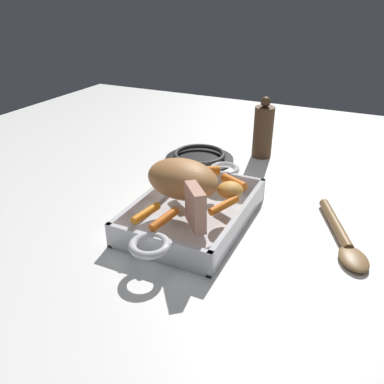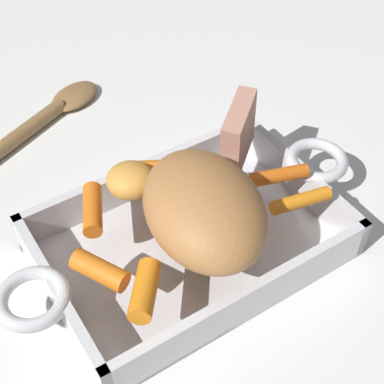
# 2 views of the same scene
# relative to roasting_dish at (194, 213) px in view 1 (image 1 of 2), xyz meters

# --- Properties ---
(ground_plane) EXTENTS (1.92, 1.92, 0.00)m
(ground_plane) POSITION_rel_roasting_dish_xyz_m (0.00, 0.00, -0.02)
(ground_plane) COLOR white
(roasting_dish) EXTENTS (0.40, 0.20, 0.05)m
(roasting_dish) POSITION_rel_roasting_dish_xyz_m (0.00, 0.00, 0.00)
(roasting_dish) COLOR silver
(roasting_dish) RESTS_ON ground_plane
(pork_roast) EXTENTS (0.14, 0.17, 0.07)m
(pork_roast) POSITION_rel_roasting_dish_xyz_m (-0.00, 0.02, 0.07)
(pork_roast) COLOR #B07440
(pork_roast) RESTS_ON roasting_dish
(roast_slice_thick) EXTENTS (0.07, 0.06, 0.08)m
(roast_slice_thick) POSITION_rel_roasting_dish_xyz_m (-0.09, -0.04, 0.07)
(roast_slice_thick) COLOR tan
(roast_slice_thick) RESTS_ON roasting_dish
(baby_carrot_long) EXTENTS (0.04, 0.06, 0.02)m
(baby_carrot_long) POSITION_rel_roasting_dish_xyz_m (0.08, -0.05, 0.05)
(baby_carrot_long) COLOR orange
(baby_carrot_long) RESTS_ON roasting_dish
(baby_carrot_southeast) EXTENTS (0.07, 0.03, 0.02)m
(baby_carrot_southeast) POSITION_rel_roasting_dish_xyz_m (-0.10, 0.05, 0.04)
(baby_carrot_southeast) COLOR orange
(baby_carrot_southeast) RESTS_ON roasting_dish
(baby_carrot_northeast) EXTENTS (0.07, 0.04, 0.02)m
(baby_carrot_northeast) POSITION_rel_roasting_dish_xyz_m (-0.02, -0.07, 0.04)
(baby_carrot_northeast) COLOR orange
(baby_carrot_northeast) RESTS_ON roasting_dish
(baby_carrot_center_left) EXTENTS (0.05, 0.06, 0.02)m
(baby_carrot_center_left) POSITION_rel_roasting_dish_xyz_m (0.08, 0.06, 0.05)
(baby_carrot_center_left) COLOR orange
(baby_carrot_center_left) RESTS_ON roasting_dish
(baby_carrot_center_right) EXTENTS (0.04, 0.06, 0.02)m
(baby_carrot_center_right) POSITION_rel_roasting_dish_xyz_m (0.11, 0.02, 0.05)
(baby_carrot_center_right) COLOR orange
(baby_carrot_center_right) RESTS_ON roasting_dish
(baby_carrot_short) EXTENTS (0.07, 0.03, 0.02)m
(baby_carrot_short) POSITION_rel_roasting_dish_xyz_m (-0.11, 0.01, 0.04)
(baby_carrot_short) COLOR orange
(baby_carrot_short) RESTS_ON roasting_dish
(potato_corner) EXTENTS (0.07, 0.07, 0.03)m
(potato_corner) POSITION_rel_roasting_dish_xyz_m (0.03, -0.06, 0.05)
(potato_corner) COLOR gold
(potato_corner) RESTS_ON roasting_dish
(stove_burner_rear) EXTENTS (0.19, 0.19, 0.02)m
(stove_burner_rear) POSITION_rel_roasting_dish_xyz_m (0.29, 0.12, -0.01)
(stove_burner_rear) COLOR black
(stove_burner_rear) RESTS_ON ground_plane
(serving_spoon) EXTENTS (0.22, 0.12, 0.02)m
(serving_spoon) POSITION_rel_roasting_dish_xyz_m (0.05, -0.28, -0.01)
(serving_spoon) COLOR olive
(serving_spoon) RESTS_ON ground_plane
(pepper_mill) EXTENTS (0.05, 0.05, 0.17)m
(pepper_mill) POSITION_rel_roasting_dish_xyz_m (0.39, -0.02, 0.06)
(pepper_mill) COLOR #4C331E
(pepper_mill) RESTS_ON ground_plane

